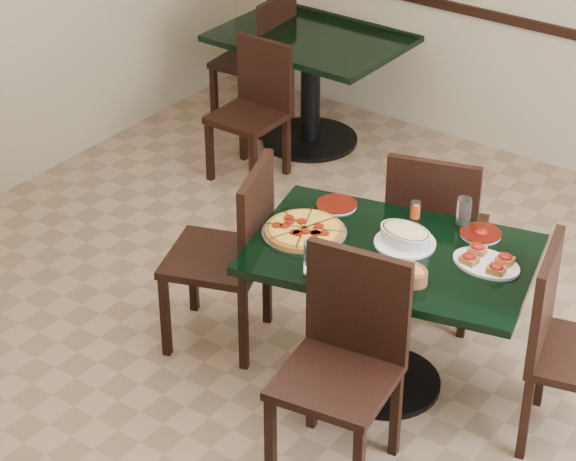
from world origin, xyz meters
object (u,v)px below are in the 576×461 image
Objects in this scene: main_table at (390,285)px; chair_right at (566,339)px; chair_far at (434,227)px; back_table at (311,69)px; chair_left at (233,247)px; bread_basket at (407,272)px; back_chair_left at (263,53)px; bruschetta_platter at (487,261)px; chair_near at (345,352)px; lasagna_casserole at (405,235)px; pepperoni_pizza at (304,230)px; back_chair_near at (255,103)px.

chair_right is (0.79, 0.14, -0.04)m from main_table.
back_table is at bearing -55.19° from chair_far.
chair_left is 5.02× the size of bread_basket.
back_chair_left is 2.91× the size of bruschetta_platter.
chair_left is at bearing 85.62° from chair_right.
back_chair_left is (-2.95, 1.78, -0.01)m from chair_right.
chair_near is at bearing -93.01° from main_table.
chair_far is 3.48× the size of lasagna_casserole.
back_table is 2.09m from chair_far.
back_chair_left is at bearing -49.70° from chair_far.
chair_near reaches higher than back_table.
bread_basket reaches higher than main_table.
back_table is 0.40m from back_chair_left.
main_table is 0.24m from lasagna_casserole.
chair_far is 0.72m from bruschetta_platter.
bruschetta_platter is at bearing 17.44° from pepperoni_pizza.
chair_far reaches higher than pepperoni_pizza.
chair_left reaches higher than chair_right.
chair_near is at bearing -44.65° from back_chair_near.
back_chair_left reaches higher than bruschetta_platter.
chair_near is 0.97m from chair_left.
back_table is 2.83m from bread_basket.
pepperoni_pizza is at bearing -150.12° from lasagna_casserole.
chair_right is at bearing -25.17° from back_chair_near.
back_chair_near is at bearing -40.93° from chair_far.
back_chair_near is at bearing 154.72° from bruschetta_platter.
chair_near is at bearing -110.23° from bruschetta_platter.
bruschetta_platter is at bearing 50.17° from back_chair_left.
lasagna_casserole is at bearing -35.07° from back_chair_near.
chair_right reaches higher than pepperoni_pizza.
chair_near is 0.65m from lasagna_casserole.
back_chair_left is at bearing 177.52° from back_table.
main_table is 0.46m from bruschetta_platter.
chair_far is at bearing 52.35° from back_chair_left.
lasagna_casserole is at bearing 79.99° from chair_right.
bread_basket is at bearing 101.62° from chair_right.
chair_left reaches higher than lasagna_casserole.
back_chair_left is 4.81× the size of bread_basket.
chair_left is at bearing 147.67° from chair_near.
back_chair_near reaches higher than bruschetta_platter.
main_table is at bearing -37.00° from back_chair_near.
back_chair_left is at bearing 148.82° from bruschetta_platter.
back_table is at bearing 144.40° from bruschetta_platter.
chair_far reaches higher than bruschetta_platter.
bread_basket is at bearing 69.65° from chair_near.
main_table is 0.46m from pepperoni_pizza.
back_chair_near is at bearing 133.79° from pepperoni_pizza.
lasagna_casserole is (0.41, 0.19, 0.03)m from pepperoni_pizza.
chair_right is at bearing 3.58° from bruschetta_platter.
chair_right is (2.55, -1.76, 0.01)m from back_table.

